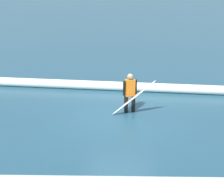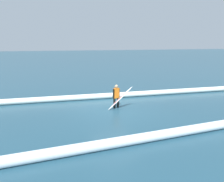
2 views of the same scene
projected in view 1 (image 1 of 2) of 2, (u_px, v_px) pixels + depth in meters
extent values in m
plane|color=#244B5F|center=(120.00, 115.00, 11.66)|extent=(175.48, 175.48, 0.00)
cylinder|color=black|center=(133.00, 103.00, 11.92)|extent=(0.14, 0.14, 0.62)
cylinder|color=black|center=(126.00, 104.00, 11.84)|extent=(0.14, 0.14, 0.62)
cube|color=orange|center=(130.00, 88.00, 11.67)|extent=(0.39, 0.31, 0.61)
sphere|color=#9C8766|center=(130.00, 77.00, 11.54)|extent=(0.22, 0.22, 0.22)
cylinder|color=black|center=(136.00, 87.00, 11.73)|extent=(0.09, 0.09, 0.55)
cylinder|color=black|center=(124.00, 88.00, 11.62)|extent=(0.09, 0.16, 0.56)
ellipsoid|color=white|center=(133.00, 98.00, 11.42)|extent=(1.53, 0.23, 1.37)
ellipsoid|color=red|center=(133.00, 98.00, 11.42)|extent=(1.23, 0.09, 1.10)
cylinder|color=white|center=(136.00, 87.00, 14.05)|extent=(20.99, 0.99, 0.38)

